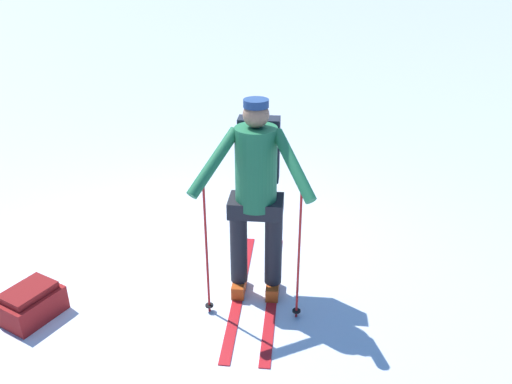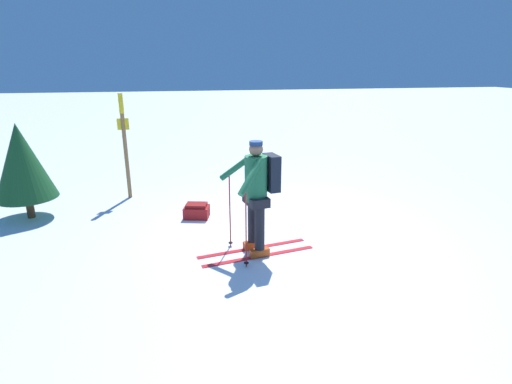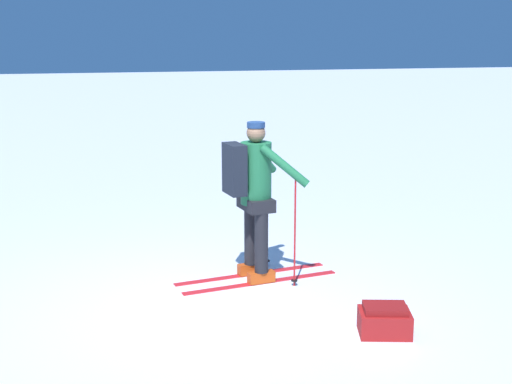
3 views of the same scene
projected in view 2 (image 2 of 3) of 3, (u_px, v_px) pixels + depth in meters
ground_plane at (279, 233)px, 7.06m from camera, size 80.00×80.00×0.00m
skier at (258, 190)px, 6.00m from camera, size 0.98×1.87×1.78m
dropped_backpack at (197, 211)px, 7.72m from camera, size 0.46×0.54×0.28m
trail_marker at (124, 138)px, 8.52m from camera, size 0.10×0.24×2.27m
pine_tree at (22, 162)px, 7.42m from camera, size 1.10×1.10×1.83m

